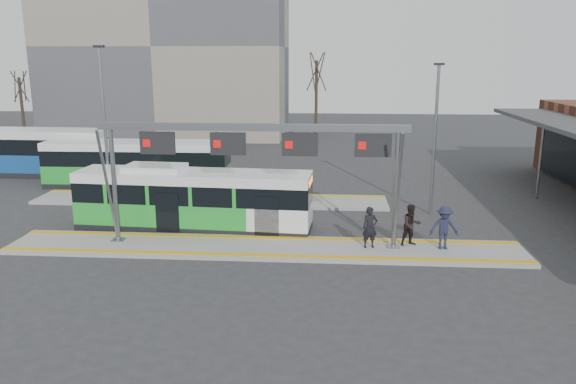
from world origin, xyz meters
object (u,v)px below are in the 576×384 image
Objects in this scene: hero_bus at (193,200)px; passenger_a at (370,227)px; passenger_c at (444,228)px; gantry at (255,149)px; passenger_b at (411,225)px.

hero_bus is 8.59m from passenger_a.
gantry is at bearing 177.56° from passenger_c.
gantry is at bearing -33.69° from hero_bus.
gantry is at bearing 162.19° from passenger_b.
passenger_b is at bearing 3.12° from gantry.
passenger_c is (3.08, 0.05, 0.05)m from passenger_a.
hero_bus is 10.20m from passenger_b.
passenger_a is at bearing 172.73° from passenger_b.
passenger_c is at bearing -9.28° from hero_bus.
passenger_a is (4.83, -0.07, -3.27)m from gantry.
passenger_c is (7.91, -0.02, -3.22)m from gantry.
passenger_a is 3.08m from passenger_c.
passenger_b is 1.35m from passenger_c.
gantry reaches higher than passenger_c.
gantry reaches higher than hero_bus.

